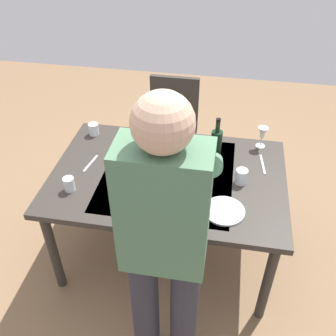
{
  "coord_description": "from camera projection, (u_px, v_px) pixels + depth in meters",
  "views": [
    {
      "loc": [
        -0.32,
        1.81,
        2.24
      ],
      "look_at": [
        0.0,
        0.0,
        0.77
      ],
      "focal_mm": 40.84,
      "sensor_mm": 36.0,
      "label": 1
    }
  ],
  "objects": [
    {
      "name": "ground_plane",
      "position": [
        168.0,
        249.0,
        2.84
      ],
      "size": [
        6.0,
        6.0,
        0.0
      ],
      "primitive_type": "plane",
      "color": "#846647"
    },
    {
      "name": "dining_table",
      "position": [
        168.0,
        183.0,
        2.43
      ],
      "size": [
        1.46,
        0.97,
        0.72
      ],
      "color": "#332D28",
      "rests_on": "ground_plane"
    },
    {
      "name": "chair_near",
      "position": [
        172.0,
        125.0,
        3.19
      ],
      "size": [
        0.4,
        0.4,
        0.91
      ],
      "color": "black",
      "rests_on": "ground_plane"
    },
    {
      "name": "person_server",
      "position": [
        165.0,
        243.0,
        1.64
      ],
      "size": [
        0.42,
        0.61,
        1.69
      ],
      "color": "#2D2D38",
      "rests_on": "ground_plane"
    },
    {
      "name": "wine_bottle",
      "position": [
        216.0,
        144.0,
        2.46
      ],
      "size": [
        0.07,
        0.07,
        0.3
      ],
      "color": "black",
      "rests_on": "dining_table"
    },
    {
      "name": "wine_glass_left",
      "position": [
        262.0,
        134.0,
        2.56
      ],
      "size": [
        0.07,
        0.07,
        0.15
      ],
      "color": "white",
      "rests_on": "dining_table"
    },
    {
      "name": "water_cup_near_left",
      "position": [
        241.0,
        176.0,
        2.3
      ],
      "size": [
        0.07,
        0.07,
        0.09
      ],
      "primitive_type": "cylinder",
      "color": "silver",
      "rests_on": "dining_table"
    },
    {
      "name": "water_cup_near_right",
      "position": [
        94.0,
        129.0,
        2.71
      ],
      "size": [
        0.07,
        0.07,
        0.09
      ],
      "primitive_type": "cylinder",
      "color": "silver",
      "rests_on": "dining_table"
    },
    {
      "name": "water_cup_far_left",
      "position": [
        69.0,
        184.0,
        2.25
      ],
      "size": [
        0.07,
        0.07,
        0.09
      ],
      "primitive_type": "cylinder",
      "color": "silver",
      "rests_on": "dining_table"
    },
    {
      "name": "serving_bowl_pasta",
      "position": [
        140.0,
        155.0,
        2.48
      ],
      "size": [
        0.3,
        0.3,
        0.07
      ],
      "color": "silver",
      "rests_on": "dining_table"
    },
    {
      "name": "dinner_plate_near",
      "position": [
        224.0,
        211.0,
        2.13
      ],
      "size": [
        0.23,
        0.23,
        0.01
      ],
      "primitive_type": "cylinder",
      "color": "silver",
      "rests_on": "dining_table"
    },
    {
      "name": "table_knife",
      "position": [
        263.0,
        164.0,
        2.46
      ],
      "size": [
        0.04,
        0.2,
        0.0
      ],
      "primitive_type": "cube",
      "rotation": [
        0.0,
        0.0,
        0.12
      ],
      "color": "silver",
      "rests_on": "dining_table"
    },
    {
      "name": "table_fork",
      "position": [
        91.0,
        163.0,
        2.47
      ],
      "size": [
        0.05,
        0.18,
        0.0
      ],
      "primitive_type": "cube",
      "rotation": [
        0.0,
        0.0,
        -0.18
      ],
      "color": "silver",
      "rests_on": "dining_table"
    }
  ]
}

